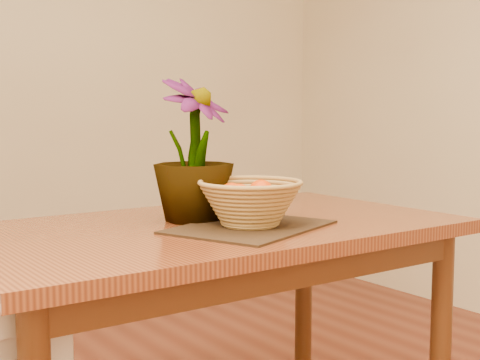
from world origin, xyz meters
TOP-DOWN VIEW (x-y plane):
  - wall_back at (0.00, 2.25)m, footprint 4.00×0.02m
  - table at (0.00, 0.30)m, footprint 1.40×0.80m
  - placemat at (0.04, 0.18)m, footprint 0.52×0.45m
  - wicker_basket at (0.04, 0.18)m, footprint 0.29×0.29m
  - orange_pile at (0.04, 0.18)m, footprint 0.18×0.18m
  - potted_plant at (-0.02, 0.37)m, footprint 0.31×0.31m

SIDE VIEW (x-z plane):
  - table at x=0.00m, z-range 0.29..1.04m
  - placemat at x=0.04m, z-range 0.75..0.76m
  - wicker_basket at x=0.04m, z-range 0.76..0.87m
  - orange_pile at x=0.04m, z-range 0.80..0.88m
  - potted_plant at x=-0.02m, z-range 0.75..1.16m
  - wall_back at x=0.00m, z-range 0.00..2.70m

